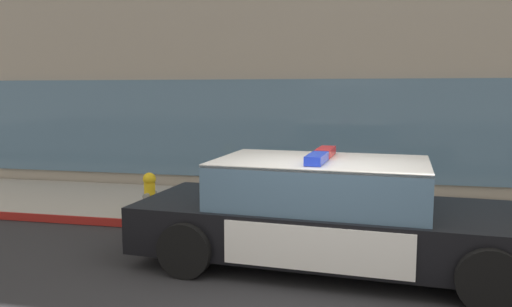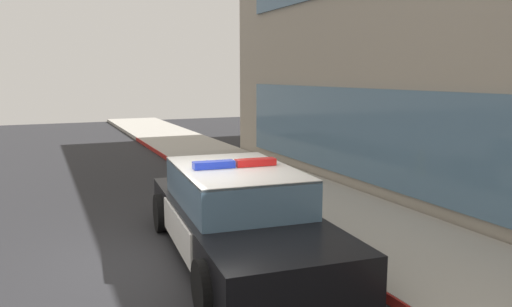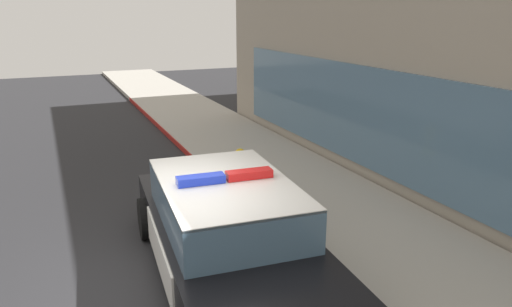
{
  "view_description": "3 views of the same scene",
  "coord_description": "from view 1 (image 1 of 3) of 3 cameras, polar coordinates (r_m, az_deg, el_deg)",
  "views": [
    {
      "loc": [
        0.44,
        -5.49,
        2.25
      ],
      "look_at": [
        -1.1,
        1.57,
        1.34
      ],
      "focal_mm": 34.82,
      "sensor_mm": 36.0,
      "label": 1
    },
    {
      "loc": [
        7.0,
        -1.92,
        2.8
      ],
      "look_at": [
        -1.89,
        1.99,
        1.26
      ],
      "focal_mm": 34.93,
      "sensor_mm": 36.0,
      "label": 2
    },
    {
      "loc": [
        5.69,
        -1.25,
        3.59
      ],
      "look_at": [
        -1.33,
        1.83,
        1.31
      ],
      "focal_mm": 33.82,
      "sensor_mm": 36.0,
      "label": 3
    }
  ],
  "objects": [
    {
      "name": "sidewalk",
      "position": [
        9.11,
        9.22,
        -6.74
      ],
      "size": [
        48.0,
        2.89,
        0.15
      ],
      "primitive_type": "cube",
      "color": "#A39E93",
      "rests_on": "ground"
    },
    {
      "name": "storefront_building",
      "position": [
        15.49,
        12.29,
        12.24
      ],
      "size": [
        20.4,
        10.29,
        7.34
      ],
      "color": "gray",
      "rests_on": "ground"
    },
    {
      "name": "curb_red_paint",
      "position": [
        7.71,
        8.62,
        -9.32
      ],
      "size": [
        28.8,
        0.04,
        0.14
      ],
      "primitive_type": "cube",
      "color": "maroon",
      "rests_on": "ground"
    },
    {
      "name": "fire_hydrant",
      "position": [
        8.7,
        -12.07,
        -4.59
      ],
      "size": [
        0.34,
        0.39,
        0.73
      ],
      "color": "gold",
      "rests_on": "sidewalk"
    },
    {
      "name": "ground",
      "position": [
        5.95,
        7.38,
        -15.12
      ],
      "size": [
        48.0,
        48.0,
        0.0
      ],
      "primitive_type": "plane",
      "color": "#262628"
    },
    {
      "name": "police_cruiser",
      "position": [
        6.52,
        8.65,
        -6.86
      ],
      "size": [
        5.25,
        2.4,
        1.49
      ],
      "rotation": [
        0.0,
        0.0,
        -0.08
      ],
      "color": "black",
      "rests_on": "ground"
    }
  ]
}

